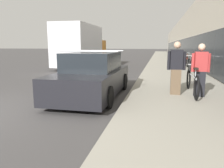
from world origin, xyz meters
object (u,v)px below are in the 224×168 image
object	(u,v)px
bike_rack_hoop	(197,66)
cruiser_bike_middle	(190,64)
moving_truck	(82,47)
person_bystander	(176,68)
parked_sedan_curbside	(93,76)
cruiser_bike_nearest	(197,67)
cruiser_bike_farthest	(186,61)
person_rider	(200,70)
tandem_bicycle	(192,82)

from	to	relation	value
bike_rack_hoop	cruiser_bike_middle	world-z (taller)	cruiser_bike_middle
bike_rack_hoop	moving_truck	xyz separation A→B (m)	(-7.49, 4.82, 0.90)
person_bystander	moving_truck	distance (m)	10.88
cruiser_bike_middle	parked_sedan_curbside	xyz separation A→B (m)	(-3.98, -7.63, 0.13)
bike_rack_hoop	cruiser_bike_middle	xyz separation A→B (m)	(0.13, 3.35, -0.14)
cruiser_bike_nearest	cruiser_bike_farthest	world-z (taller)	cruiser_bike_farthest
bike_rack_hoop	cruiser_bike_nearest	xyz separation A→B (m)	(0.17, 1.18, -0.12)
bike_rack_hoop	cruiser_bike_middle	bearing A→B (deg)	87.72
person_rider	person_bystander	bearing A→B (deg)	168.25
cruiser_bike_nearest	moving_truck	size ratio (longest dim) A/B	0.25
parked_sedan_curbside	moving_truck	bearing A→B (deg)	111.87
tandem_bicycle	cruiser_bike_middle	size ratio (longest dim) A/B	1.42
bike_rack_hoop	moving_truck	distance (m)	8.95
bike_rack_hoop	parked_sedan_curbside	distance (m)	5.75
cruiser_bike_middle	parked_sedan_curbside	world-z (taller)	parked_sedan_curbside
person_bystander	bike_rack_hoop	distance (m)	4.29
person_rider	moving_truck	size ratio (longest dim) A/B	0.23
cruiser_bike_farthest	cruiser_bike_middle	bearing A→B (deg)	-90.89
person_bystander	tandem_bicycle	bearing A→B (deg)	16.74
person_bystander	bike_rack_hoop	xyz separation A→B (m)	(1.26, 4.09, -0.29)
person_bystander	cruiser_bike_nearest	size ratio (longest dim) A/B	0.94
cruiser_bike_nearest	cruiser_bike_farthest	distance (m)	4.40
person_bystander	cruiser_bike_middle	world-z (taller)	person_bystander
person_rider	cruiser_bike_farthest	world-z (taller)	person_rider
moving_truck	person_rider	bearing A→B (deg)	-52.66
person_rider	parked_sedan_curbside	bearing A→B (deg)	-179.15
bike_rack_hoop	cruiser_bike_middle	size ratio (longest dim) A/B	0.51
moving_truck	cruiser_bike_middle	bearing A→B (deg)	-10.86
bike_rack_hoop	cruiser_bike_farthest	xyz separation A→B (m)	(0.17, 5.58, -0.11)
cruiser_bike_farthest	parked_sedan_curbside	bearing A→B (deg)	-112.15
cruiser_bike_middle	moving_truck	bearing A→B (deg)	169.14
person_bystander	moving_truck	world-z (taller)	moving_truck
cruiser_bike_nearest	bike_rack_hoop	bearing A→B (deg)	-98.34
person_bystander	parked_sedan_curbside	bearing A→B (deg)	-175.84
cruiser_bike_middle	parked_sedan_curbside	size ratio (longest dim) A/B	0.39
tandem_bicycle	parked_sedan_curbside	bearing A→B (deg)	-173.71
cruiser_bike_nearest	moving_truck	bearing A→B (deg)	154.64
cruiser_bike_nearest	moving_truck	world-z (taller)	moving_truck
tandem_bicycle	bike_rack_hoop	bearing A→B (deg)	79.11
cruiser_bike_nearest	cruiser_bike_farthest	bearing A→B (deg)	90.07
cruiser_bike_middle	parked_sedan_curbside	bearing A→B (deg)	-117.53
tandem_bicycle	cruiser_bike_nearest	bearing A→B (deg)	79.70
person_bystander	cruiser_bike_middle	distance (m)	7.58
person_bystander	parked_sedan_curbside	size ratio (longest dim) A/B	0.38
cruiser_bike_nearest	parked_sedan_curbside	distance (m)	6.78
tandem_bicycle	person_bystander	distance (m)	0.68
person_bystander	cruiser_bike_middle	xyz separation A→B (m)	(1.40, 7.44, -0.44)
cruiser_bike_farthest	moving_truck	bearing A→B (deg)	-174.30
tandem_bicycle	parked_sedan_curbside	size ratio (longest dim) A/B	0.56
tandem_bicycle	bike_rack_hoop	distance (m)	4.01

